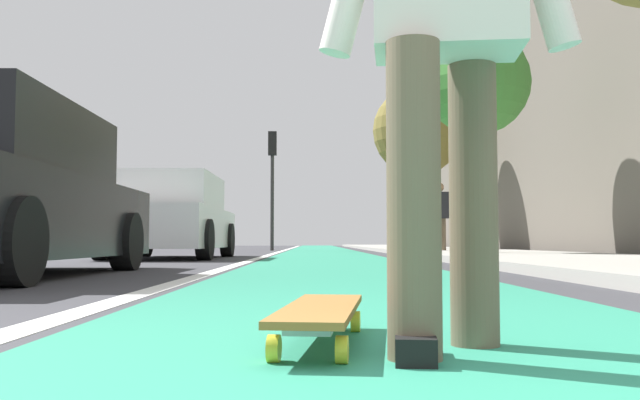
% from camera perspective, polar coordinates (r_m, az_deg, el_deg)
% --- Properties ---
extents(ground_plane, '(80.00, 80.00, 0.00)m').
position_cam_1_polar(ground_plane, '(11.15, 0.82, -5.00)').
color(ground_plane, '#38383D').
extents(bike_lane_paint, '(56.00, 2.21, 0.00)m').
position_cam_1_polar(bike_lane_paint, '(25.15, 0.06, -4.14)').
color(bike_lane_paint, '#288466').
rests_on(bike_lane_paint, ground).
extents(lane_stripe_white, '(52.00, 0.16, 0.01)m').
position_cam_1_polar(lane_stripe_white, '(21.17, -3.23, -4.26)').
color(lane_stripe_white, silver).
rests_on(lane_stripe_white, ground).
extents(sidewalk_curb, '(52.00, 3.20, 0.10)m').
position_cam_1_polar(sidewalk_curb, '(19.46, 9.82, -4.14)').
color(sidewalk_curb, '#9E9B93').
rests_on(sidewalk_curb, ground).
extents(building_facade, '(40.00, 1.20, 13.07)m').
position_cam_1_polar(building_facade, '(24.73, 13.93, 11.25)').
color(building_facade, '#5F574E').
rests_on(building_facade, ground).
extents(skateboard, '(0.86, 0.30, 0.11)m').
position_cam_1_polar(skateboard, '(2.03, 0.05, -9.31)').
color(skateboard, yellow).
rests_on(skateboard, ground).
extents(skater_person, '(0.44, 0.72, 1.64)m').
position_cam_1_polar(skater_person, '(2.01, 10.34, 15.06)').
color(skater_person, brown).
rests_on(skater_person, ground).
extents(parked_car_mid, '(4.38, 1.91, 1.49)m').
position_cam_1_polar(parked_car_mid, '(12.72, -12.20, -1.49)').
color(parked_car_mid, silver).
rests_on(parked_car_mid, ground).
extents(traffic_light, '(0.33, 0.28, 4.02)m').
position_cam_1_polar(traffic_light, '(23.34, -3.96, 2.67)').
color(traffic_light, '#2D2D2D').
rests_on(traffic_light, ground).
extents(street_tree_mid, '(1.98, 1.98, 4.29)m').
position_cam_1_polar(street_tree_mid, '(13.52, 12.87, 9.23)').
color(street_tree_mid, brown).
rests_on(street_tree_mid, ground).
extents(street_tree_far, '(2.66, 2.66, 4.92)m').
position_cam_1_polar(street_tree_far, '(20.77, 8.07, 5.61)').
color(street_tree_far, brown).
rests_on(street_tree_far, ground).
extents(pedestrian_distant, '(0.47, 0.73, 1.66)m').
position_cam_1_polar(pedestrian_distant, '(16.07, 9.85, -1.09)').
color(pedestrian_distant, brown).
rests_on(pedestrian_distant, ground).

